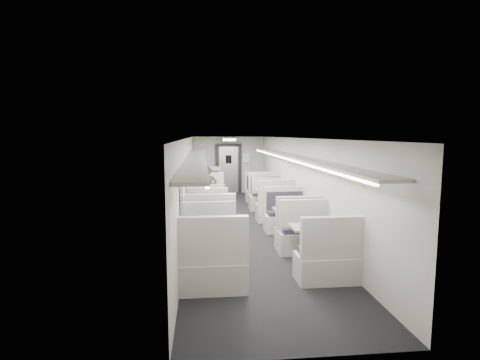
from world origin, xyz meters
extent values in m
cube|color=black|center=(0.00, 0.00, -0.06)|extent=(3.00, 12.00, 0.12)
cube|color=white|center=(0.00, 0.00, 2.46)|extent=(3.00, 12.00, 0.12)
cube|color=#B4B2A8|center=(0.00, 6.06, 1.20)|extent=(3.00, 0.12, 2.40)
cube|color=#B4B2A8|center=(0.00, -6.06, 1.20)|extent=(3.00, 0.12, 2.40)
cube|color=#B4B2A8|center=(-1.56, 0.00, 1.20)|extent=(0.12, 12.00, 2.40)
cube|color=#B4B2A8|center=(1.56, 0.00, 1.20)|extent=(0.12, 12.00, 2.40)
cube|color=#B9B6AE|center=(-1.00, 2.57, 0.25)|extent=(1.16, 0.64, 0.49)
cube|color=#22222D|center=(-1.00, 2.60, 0.55)|extent=(1.03, 0.51, 0.11)
cube|color=#B9B6AE|center=(-1.00, 2.33, 0.87)|extent=(1.16, 0.13, 0.77)
cube|color=#B9B6AE|center=(-1.00, 4.27, 0.25)|extent=(1.16, 0.64, 0.49)
cube|color=#22222D|center=(-1.00, 4.24, 0.55)|extent=(1.03, 0.51, 0.11)
cube|color=#B9B6AE|center=(-1.00, 4.51, 0.87)|extent=(1.16, 0.13, 0.77)
cylinder|color=#B6B6B9|center=(-1.00, 3.42, 0.38)|extent=(0.11, 0.11, 0.75)
cylinder|color=#B6B6B9|center=(-1.00, 3.42, 0.02)|extent=(0.39, 0.39, 0.03)
cube|color=gray|center=(-1.00, 3.42, 0.80)|extent=(0.96, 0.66, 0.04)
cube|color=#B9B6AE|center=(-1.00, 0.79, 0.21)|extent=(1.01, 0.56, 0.43)
cube|color=#22222D|center=(-1.00, 0.82, 0.48)|extent=(0.89, 0.45, 0.10)
cube|color=#B9B6AE|center=(-1.00, 0.58, 0.76)|extent=(1.01, 0.11, 0.67)
cube|color=#B9B6AE|center=(-1.00, 2.27, 0.21)|extent=(1.01, 0.56, 0.43)
cube|color=#22222D|center=(-1.00, 2.24, 0.48)|extent=(0.89, 0.45, 0.10)
cube|color=#B9B6AE|center=(-1.00, 2.48, 0.76)|extent=(1.01, 0.11, 0.67)
cylinder|color=#B6B6B9|center=(-1.00, 1.53, 0.33)|extent=(0.10, 0.10, 0.66)
cylinder|color=#B6B6B9|center=(-1.00, 1.53, 0.01)|extent=(0.34, 0.34, 0.03)
cube|color=gray|center=(-1.00, 1.53, 0.69)|extent=(0.84, 0.57, 0.04)
cube|color=#B9B6AE|center=(-1.00, -2.12, 0.22)|extent=(1.05, 0.59, 0.45)
cube|color=#22222D|center=(-1.00, -2.09, 0.50)|extent=(0.93, 0.47, 0.10)
cube|color=#B9B6AE|center=(-1.00, -2.33, 0.79)|extent=(1.05, 0.12, 0.70)
cube|color=#B9B6AE|center=(-1.00, -0.56, 0.22)|extent=(1.05, 0.59, 0.45)
cube|color=#22222D|center=(-1.00, -0.59, 0.50)|extent=(0.93, 0.47, 0.10)
cube|color=#B9B6AE|center=(-1.00, -0.35, 0.79)|extent=(1.05, 0.12, 0.70)
cylinder|color=#B6B6B9|center=(-1.00, -1.34, 0.34)|extent=(0.10, 0.10, 0.69)
cylinder|color=#B6B6B9|center=(-1.00, -1.34, 0.01)|extent=(0.36, 0.36, 0.03)
cube|color=gray|center=(-1.00, -1.34, 0.73)|extent=(0.87, 0.60, 0.04)
cube|color=#B9B6AE|center=(-1.00, -4.00, 0.25)|extent=(1.16, 0.64, 0.49)
cube|color=#22222D|center=(-1.00, -3.97, 0.55)|extent=(1.03, 0.51, 0.11)
cube|color=#B9B6AE|center=(-1.00, -4.23, 0.87)|extent=(1.16, 0.13, 0.77)
cube|color=#B9B6AE|center=(-1.00, -2.29, 0.25)|extent=(1.16, 0.64, 0.49)
cube|color=#22222D|center=(-1.00, -2.33, 0.55)|extent=(1.03, 0.51, 0.11)
cube|color=#B9B6AE|center=(-1.00, -2.06, 0.87)|extent=(1.16, 0.13, 0.77)
cylinder|color=#B6B6B9|center=(-1.00, -3.15, 0.38)|extent=(0.11, 0.11, 0.75)
cylinder|color=#B6B6B9|center=(-1.00, -3.15, 0.02)|extent=(0.39, 0.39, 0.03)
cube|color=gray|center=(-1.00, -3.15, 0.80)|extent=(0.96, 0.66, 0.04)
cube|color=#B9B6AE|center=(1.00, 2.41, 0.21)|extent=(1.00, 0.56, 0.43)
cube|color=#22222D|center=(1.00, 2.44, 0.47)|extent=(0.89, 0.44, 0.09)
cube|color=#B9B6AE|center=(1.00, 2.21, 0.76)|extent=(1.00, 0.11, 0.66)
cube|color=#B9B6AE|center=(1.00, 3.88, 0.21)|extent=(1.00, 0.56, 0.43)
cube|color=#22222D|center=(1.00, 3.86, 0.47)|extent=(0.89, 0.44, 0.09)
cube|color=#B9B6AE|center=(1.00, 4.09, 0.76)|extent=(1.00, 0.11, 0.66)
cylinder|color=#B6B6B9|center=(1.00, 3.15, 0.33)|extent=(0.09, 0.09, 0.65)
cylinder|color=#B6B6B9|center=(1.00, 3.15, 0.01)|extent=(0.34, 0.34, 0.03)
cube|color=gray|center=(1.00, 3.15, 0.69)|extent=(0.83, 0.57, 0.04)
cube|color=#B9B6AE|center=(1.00, 0.67, 0.24)|extent=(1.12, 0.63, 0.48)
cube|color=#22222D|center=(1.00, 0.70, 0.53)|extent=(1.00, 0.50, 0.11)
cube|color=#B9B6AE|center=(1.00, 0.45, 0.85)|extent=(1.12, 0.13, 0.74)
cube|color=#B9B6AE|center=(1.00, 2.33, 0.24)|extent=(1.12, 0.63, 0.48)
cube|color=#22222D|center=(1.00, 2.29, 0.53)|extent=(1.00, 0.50, 0.11)
cube|color=#B9B6AE|center=(1.00, 2.55, 0.85)|extent=(1.12, 0.13, 0.74)
cylinder|color=#B6B6B9|center=(1.00, 1.50, 0.37)|extent=(0.11, 0.11, 0.73)
cylinder|color=#B6B6B9|center=(1.00, 1.50, 0.02)|extent=(0.38, 0.38, 0.03)
cube|color=gray|center=(1.00, 1.50, 0.77)|extent=(0.93, 0.64, 0.04)
cube|color=#B9B6AE|center=(1.00, -2.09, 0.22)|extent=(1.06, 0.59, 0.45)
cube|color=#22222D|center=(1.00, -2.06, 0.50)|extent=(0.94, 0.47, 0.10)
cube|color=#B9B6AE|center=(1.00, -2.30, 0.80)|extent=(1.06, 0.12, 0.70)
cube|color=#B9B6AE|center=(1.00, -0.53, 0.22)|extent=(1.06, 0.59, 0.45)
cube|color=#22222D|center=(1.00, -0.56, 0.50)|extent=(0.94, 0.47, 0.10)
cube|color=#B9B6AE|center=(1.00, -0.32, 0.80)|extent=(1.06, 0.12, 0.70)
cylinder|color=#B6B6B9|center=(1.00, -1.31, 0.34)|extent=(0.10, 0.10, 0.69)
cylinder|color=#B6B6B9|center=(1.00, -1.31, 0.01)|extent=(0.36, 0.36, 0.03)
cube|color=gray|center=(1.00, -1.31, 0.73)|extent=(0.88, 0.60, 0.04)
cube|color=#B9B6AE|center=(1.00, -3.84, 0.23)|extent=(1.08, 0.60, 0.46)
cube|color=#22222D|center=(1.00, -3.81, 0.51)|extent=(0.95, 0.48, 0.10)
cube|color=#B9B6AE|center=(1.00, -4.06, 0.81)|extent=(1.08, 0.12, 0.71)
cube|color=#B9B6AE|center=(1.00, -2.25, 0.23)|extent=(1.08, 0.60, 0.46)
cube|color=#22222D|center=(1.00, -2.28, 0.51)|extent=(0.95, 0.48, 0.10)
cube|color=#B9B6AE|center=(1.00, -2.04, 0.81)|extent=(1.08, 0.12, 0.71)
cylinder|color=#B6B6B9|center=(1.00, -3.05, 0.35)|extent=(0.10, 0.10, 0.70)
cylinder|color=#B6B6B9|center=(1.00, -3.05, 0.02)|extent=(0.37, 0.37, 0.03)
cube|color=gray|center=(1.00, -3.05, 0.74)|extent=(0.89, 0.61, 0.04)
imported|color=black|center=(-0.90, 2.27, 0.73)|extent=(0.53, 0.35, 1.45)
cube|color=black|center=(-1.49, 3.40, 1.35)|extent=(0.02, 1.18, 0.84)
cube|color=black|center=(-1.49, 1.20, 1.35)|extent=(0.02, 1.18, 0.84)
cube|color=black|center=(-1.49, -1.00, 1.35)|extent=(0.02, 1.18, 0.84)
cube|color=black|center=(-1.49, -3.20, 1.35)|extent=(0.02, 1.18, 0.84)
cube|color=#B9B6AE|center=(-1.26, -0.30, 1.92)|extent=(0.46, 10.40, 0.05)
cube|color=white|center=(-1.06, -0.30, 1.87)|extent=(0.05, 10.20, 0.04)
cube|color=#B9B6AE|center=(1.26, -0.30, 1.92)|extent=(0.46, 10.40, 0.05)
cube|color=white|center=(1.06, -0.30, 1.87)|extent=(0.05, 10.20, 0.04)
cube|color=black|center=(0.00, 5.94, 1.05)|extent=(1.10, 0.10, 2.10)
cube|color=#B6B6B9|center=(0.00, 5.91, 1.00)|extent=(0.80, 0.05, 1.95)
cube|color=black|center=(0.00, 5.87, 1.45)|extent=(0.25, 0.02, 0.35)
cube|color=black|center=(0.00, 5.45, 2.28)|extent=(0.62, 0.10, 0.16)
cube|color=white|center=(0.00, 5.39, 2.28)|extent=(0.54, 0.02, 0.10)
cube|color=silver|center=(0.75, 5.92, 1.50)|extent=(0.32, 0.02, 0.40)
camera|label=1|loc=(-1.12, -9.83, 2.50)|focal=28.00mm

